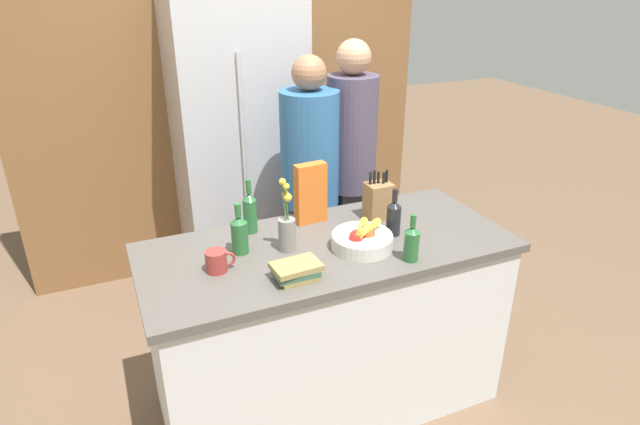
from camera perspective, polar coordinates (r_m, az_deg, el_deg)
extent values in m
plane|color=brown|center=(3.01, 0.76, -19.09)|extent=(14.00, 14.00, 0.00)
cube|color=silver|center=(2.72, 0.81, -12.35)|extent=(1.65, 0.72, 0.88)
cube|color=#56514C|center=(2.47, 0.87, -3.78)|extent=(1.71, 0.75, 0.04)
cube|color=brown|center=(3.92, -10.01, 12.76)|extent=(2.91, 0.12, 2.60)
cube|color=#B7B7BC|center=(3.65, -8.58, 7.12)|extent=(0.81, 0.60, 2.00)
cylinder|color=#B7B7BC|center=(3.31, -8.21, 7.17)|extent=(0.02, 0.02, 1.10)
cylinder|color=silver|center=(2.42, 4.49, -3.12)|extent=(0.28, 0.28, 0.06)
torus|color=silver|center=(2.41, 4.52, -2.48)|extent=(0.28, 0.28, 0.02)
sphere|color=red|center=(2.38, 3.86, -2.69)|extent=(0.06, 0.06, 0.06)
sphere|color=#C64C23|center=(2.43, 5.03, -2.28)|extent=(0.08, 0.08, 0.08)
sphere|color=red|center=(2.41, 3.94, -2.61)|extent=(0.07, 0.07, 0.07)
sphere|color=red|center=(2.42, 4.72, -2.21)|extent=(0.07, 0.07, 0.07)
cylinder|color=yellow|center=(2.43, 4.46, -1.69)|extent=(0.13, 0.16, 0.03)
cylinder|color=yellow|center=(2.41, 5.24, -1.62)|extent=(0.16, 0.11, 0.03)
cube|color=olive|center=(2.70, 6.24, 1.25)|extent=(0.13, 0.11, 0.18)
cylinder|color=black|center=(2.64, 5.40, 3.57)|extent=(0.01, 0.01, 0.07)
cylinder|color=black|center=(2.65, 5.83, 3.68)|extent=(0.01, 0.01, 0.08)
cylinder|color=black|center=(2.66, 6.25, 3.63)|extent=(0.01, 0.01, 0.07)
cylinder|color=black|center=(2.66, 6.80, 3.59)|extent=(0.01, 0.01, 0.07)
cylinder|color=black|center=(2.68, 7.12, 3.78)|extent=(0.01, 0.01, 0.07)
cylinder|color=gray|center=(2.39, -3.54, -2.37)|extent=(0.08, 0.08, 0.15)
cylinder|color=#477538|center=(2.33, -3.52, 0.43)|extent=(0.01, 0.01, 0.10)
sphere|color=gold|center=(2.31, -3.49, 1.61)|extent=(0.04, 0.04, 0.04)
cylinder|color=#477538|center=(2.34, -3.66, 0.62)|extent=(0.02, 0.01, 0.11)
sphere|color=gold|center=(2.32, -3.71, 1.96)|extent=(0.03, 0.03, 0.03)
cylinder|color=#477538|center=(2.31, -3.85, 1.24)|extent=(0.01, 0.03, 0.18)
sphere|color=gold|center=(2.28, -4.04, 3.29)|extent=(0.03, 0.03, 0.03)
cylinder|color=#477538|center=(2.31, -3.60, 0.99)|extent=(0.02, 0.01, 0.16)
sphere|color=gold|center=(2.28, -3.62, 2.79)|extent=(0.03, 0.03, 0.03)
cube|color=orange|center=(2.62, -1.02, 2.06)|extent=(0.16, 0.07, 0.30)
cylinder|color=#99332D|center=(2.27, -11.02, -5.13)|extent=(0.09, 0.09, 0.09)
torus|color=#99332D|center=(2.27, -9.78, -4.91)|extent=(0.06, 0.02, 0.06)
cube|color=#99844C|center=(2.20, -2.38, -6.85)|extent=(0.16, 0.12, 0.02)
cube|color=#3D6047|center=(2.18, -2.60, -6.36)|extent=(0.18, 0.12, 0.02)
cube|color=#99844C|center=(2.17, -2.55, -5.75)|extent=(0.20, 0.14, 0.02)
cylinder|color=#286633|center=(2.34, 9.70, -3.56)|extent=(0.07, 0.07, 0.13)
cone|color=#286633|center=(2.30, 9.84, -1.81)|extent=(0.07, 0.07, 0.03)
cylinder|color=#286633|center=(2.28, 9.92, -0.89)|extent=(0.03, 0.03, 0.06)
cylinder|color=#286633|center=(2.56, -7.46, -0.36)|extent=(0.07, 0.07, 0.17)
cone|color=#286633|center=(2.52, -7.58, 1.69)|extent=(0.07, 0.07, 0.03)
cylinder|color=#286633|center=(2.50, -7.64, 2.76)|extent=(0.02, 0.02, 0.07)
cylinder|color=black|center=(2.55, 7.84, -0.85)|extent=(0.07, 0.07, 0.14)
cone|color=black|center=(2.51, 7.95, 0.91)|extent=(0.07, 0.07, 0.03)
cylinder|color=black|center=(2.49, 8.01, 1.83)|extent=(0.03, 0.03, 0.06)
cylinder|color=#286633|center=(2.39, -8.55, -2.67)|extent=(0.07, 0.07, 0.15)
cone|color=#286633|center=(2.35, -8.69, -0.76)|extent=(0.07, 0.07, 0.03)
cylinder|color=#286633|center=(2.33, -8.76, 0.24)|extent=(0.03, 0.03, 0.06)
cube|color=#383842|center=(3.38, -1.01, -5.16)|extent=(0.29, 0.22, 0.80)
cylinder|color=#2D6093|center=(3.08, -1.11, 6.78)|extent=(0.34, 0.34, 0.67)
sphere|color=#996B4C|center=(2.98, -1.18, 14.69)|extent=(0.19, 0.19, 0.19)
cube|color=#383842|center=(3.52, 3.10, -3.61)|extent=(0.27, 0.21, 0.83)
cylinder|color=#4C4256|center=(3.23, 3.41, 8.38)|extent=(0.30, 0.30, 0.69)
sphere|color=tan|center=(3.14, 3.62, 16.23)|extent=(0.20, 0.20, 0.20)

